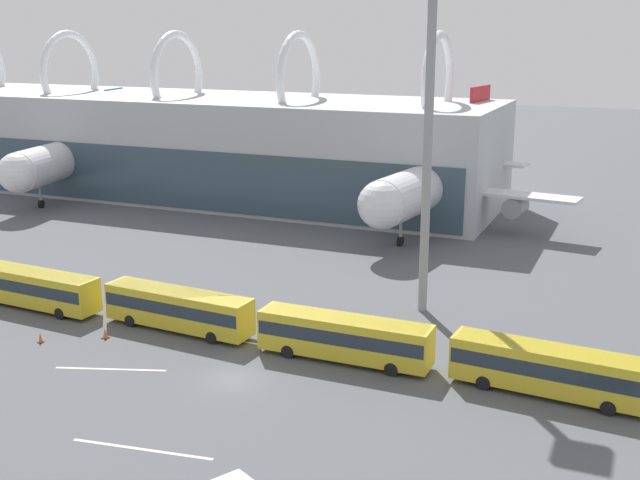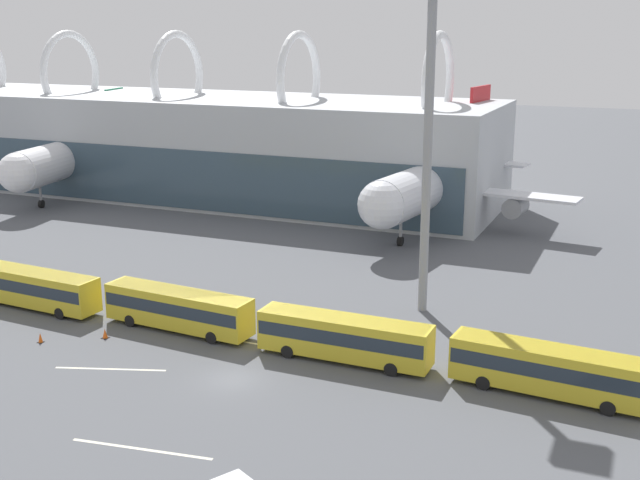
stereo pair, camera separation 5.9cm
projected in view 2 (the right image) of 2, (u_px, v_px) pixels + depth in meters
The scene contains 14 objects.
ground_plane at pixel (234, 379), 56.39m from camera, with size 440.00×440.00×0.00m, color #515459.
terminal_building at pixel (75, 136), 126.88m from camera, with size 133.26×23.89×23.71m.
airliner_at_gate_near at pixel (77, 156), 118.53m from camera, with size 34.74×34.30×14.62m.
airliner_at_gate_far at pixel (439, 181), 98.77m from camera, with size 33.92×36.37×16.46m.
shuttle_bus_1 at pixel (34, 286), 70.38m from camera, with size 13.27×3.47×3.35m.
shuttle_bus_2 at pixel (178, 307), 65.10m from camera, with size 13.29×3.61×3.35m.
shuttle_bus_3 at pixel (344, 336), 59.06m from camera, with size 13.14×2.78×3.35m.
shuttle_bus_4 at pixel (549, 368), 53.47m from camera, with size 13.29×3.68×3.35m.
floodlight_mast at pixel (429, 106), 65.70m from camera, with size 3.03×3.03×27.83m.
lane_stripe_0 at pixel (141, 449), 46.99m from camera, with size 8.97×0.25×0.01m, color silver.
lane_stripe_1 at pixel (111, 369), 58.05m from camera, with size 8.15×0.25×0.01m, color silver.
lane_stripe_2 at pixel (219, 337), 63.99m from camera, with size 11.60×0.25×0.01m, color silver.
traffic_cone_0 at pixel (105, 334), 63.76m from camera, with size 0.55×0.55×0.79m.
traffic_cone_1 at pixel (40, 338), 62.89m from camera, with size 0.46×0.46×0.81m.
Camera 2 is at (25.89, -45.52, 23.88)m, focal length 45.00 mm.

